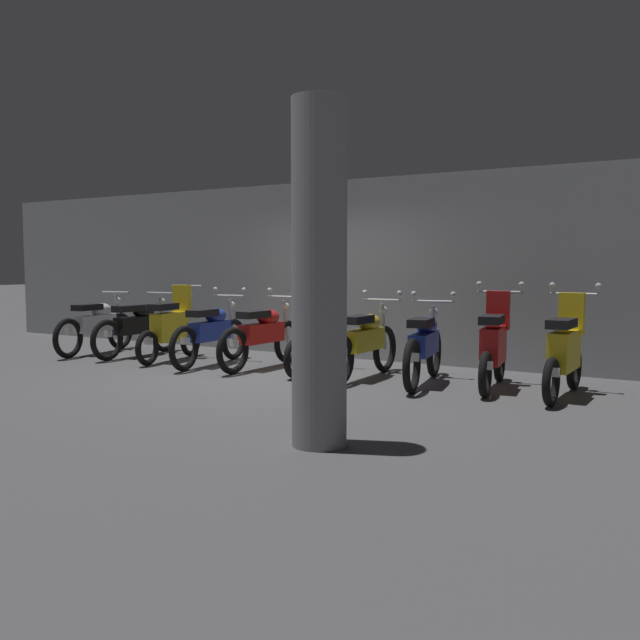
% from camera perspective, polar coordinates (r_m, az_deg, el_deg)
% --- Properties ---
extents(ground_plane, '(80.00, 80.00, 0.00)m').
position_cam_1_polar(ground_plane, '(9.33, -4.72, -4.65)').
color(ground_plane, '#4C4C4F').
extents(back_wall, '(16.00, 0.30, 2.84)m').
position_cam_1_polar(back_wall, '(11.15, 2.17, 4.21)').
color(back_wall, gray).
rests_on(back_wall, ground).
extents(motorbike_slot_0, '(0.57, 1.94, 1.03)m').
position_cam_1_polar(motorbike_slot_0, '(12.17, -18.08, -0.36)').
color(motorbike_slot_0, black).
rests_on(motorbike_slot_0, ground).
extents(motorbike_slot_1, '(0.56, 1.95, 1.03)m').
position_cam_1_polar(motorbike_slot_1, '(11.64, -14.86, -0.51)').
color(motorbike_slot_1, black).
rests_on(motorbike_slot_1, ground).
extents(motorbike_slot_2, '(0.56, 1.68, 1.18)m').
position_cam_1_polar(motorbike_slot_2, '(10.97, -12.25, -0.58)').
color(motorbike_slot_2, black).
rests_on(motorbike_slot_2, ground).
extents(motorbike_slot_3, '(0.59, 1.95, 1.15)m').
position_cam_1_polar(motorbike_slot_3, '(10.37, -9.03, -1.01)').
color(motorbike_slot_3, black).
rests_on(motorbike_slot_3, ground).
extents(motorbike_slot_4, '(0.59, 1.95, 1.15)m').
position_cam_1_polar(motorbike_slot_4, '(9.97, -4.77, -1.19)').
color(motorbike_slot_4, black).
rests_on(motorbike_slot_4, ground).
extents(motorbike_slot_5, '(0.56, 1.68, 1.18)m').
position_cam_1_polar(motorbike_slot_5, '(9.58, -0.37, -1.22)').
color(motorbike_slot_5, black).
rests_on(motorbike_slot_5, ground).
extents(motorbike_slot_6, '(0.59, 1.95, 1.15)m').
position_cam_1_polar(motorbike_slot_6, '(9.05, 3.74, -1.78)').
color(motorbike_slot_6, black).
rests_on(motorbike_slot_6, ground).
extents(motorbike_slot_7, '(0.61, 1.93, 1.15)m').
position_cam_1_polar(motorbike_slot_7, '(8.70, 8.65, -2.08)').
color(motorbike_slot_7, black).
rests_on(motorbike_slot_7, ground).
extents(motorbike_slot_8, '(0.58, 1.67, 1.29)m').
position_cam_1_polar(motorbike_slot_8, '(8.55, 14.23, -2.05)').
color(motorbike_slot_8, black).
rests_on(motorbike_slot_8, ground).
extents(motorbike_slot_9, '(0.59, 1.68, 1.29)m').
position_cam_1_polar(motorbike_slot_9, '(8.24, 19.67, -2.43)').
color(motorbike_slot_9, black).
rests_on(motorbike_slot_9, ground).
extents(support_pillar, '(0.46, 0.46, 2.84)m').
position_cam_1_polar(support_pillar, '(5.62, -0.06, 3.78)').
color(support_pillar, gray).
rests_on(support_pillar, ground).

